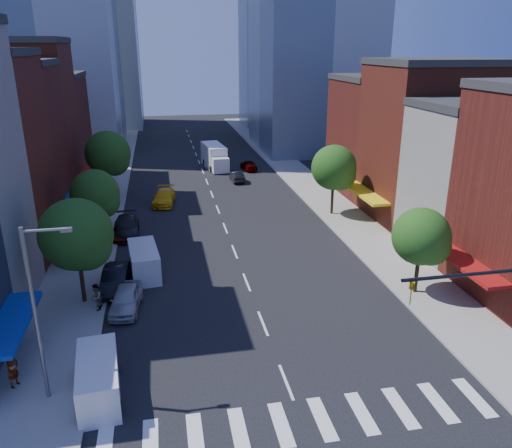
{
  "coord_description": "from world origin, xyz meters",
  "views": [
    {
      "loc": [
        -5.74,
        -21.21,
        16.66
      ],
      "look_at": [
        0.49,
        10.87,
        5.0
      ],
      "focal_mm": 35.0,
      "sensor_mm": 36.0,
      "label": 1
    }
  ],
  "objects_px": {
    "parked_car_front": "(126,299)",
    "parked_car_rear": "(127,227)",
    "parked_car_second": "(116,279)",
    "traffic_car_far": "(249,165)",
    "traffic_car_oncoming": "(237,176)",
    "pedestrian_far": "(96,297)",
    "cargo_van_near": "(98,380)",
    "pedestrian_near": "(13,370)",
    "box_truck": "(215,157)",
    "taxi": "(164,197)",
    "parked_car_third": "(124,230)",
    "cargo_van_far": "(144,262)"
  },
  "relations": [
    {
      "from": "parked_car_rear",
      "to": "parked_car_second",
      "type": "bearing_deg",
      "value": -94.23
    },
    {
      "from": "parked_car_second",
      "to": "traffic_car_far",
      "type": "relative_size",
      "value": 1.19
    },
    {
      "from": "parked_car_second",
      "to": "pedestrian_near",
      "type": "xyz_separation_m",
      "value": [
        -4.34,
        -10.57,
        0.32
      ]
    },
    {
      "from": "parked_car_third",
      "to": "traffic_car_oncoming",
      "type": "relative_size",
      "value": 1.14
    },
    {
      "from": "box_truck",
      "to": "parked_car_third",
      "type": "bearing_deg",
      "value": -119.93
    },
    {
      "from": "pedestrian_near",
      "to": "pedestrian_far",
      "type": "distance_m",
      "value": 8.13
    },
    {
      "from": "cargo_van_far",
      "to": "box_truck",
      "type": "relative_size",
      "value": 0.63
    },
    {
      "from": "parked_car_third",
      "to": "box_truck",
      "type": "xyz_separation_m",
      "value": [
        11.45,
        26.29,
        0.91
      ]
    },
    {
      "from": "parked_car_third",
      "to": "box_truck",
      "type": "height_order",
      "value": "box_truck"
    },
    {
      "from": "cargo_van_near",
      "to": "cargo_van_far",
      "type": "distance_m",
      "value": 14.34
    },
    {
      "from": "parked_car_front",
      "to": "pedestrian_near",
      "type": "relative_size",
      "value": 2.33
    },
    {
      "from": "parked_car_front",
      "to": "cargo_van_far",
      "type": "distance_m",
      "value": 5.43
    },
    {
      "from": "parked_car_third",
      "to": "taxi",
      "type": "bearing_deg",
      "value": 72.84
    },
    {
      "from": "parked_car_rear",
      "to": "box_truck",
      "type": "height_order",
      "value": "box_truck"
    },
    {
      "from": "pedestrian_near",
      "to": "box_truck",
      "type": "bearing_deg",
      "value": 9.04
    },
    {
      "from": "parked_car_second",
      "to": "traffic_car_far",
      "type": "height_order",
      "value": "parked_car_second"
    },
    {
      "from": "cargo_van_near",
      "to": "traffic_car_oncoming",
      "type": "distance_m",
      "value": 42.95
    },
    {
      "from": "parked_car_rear",
      "to": "box_truck",
      "type": "relative_size",
      "value": 0.67
    },
    {
      "from": "pedestrian_far",
      "to": "cargo_van_far",
      "type": "bearing_deg",
      "value": 153.74
    },
    {
      "from": "parked_car_third",
      "to": "traffic_car_oncoming",
      "type": "bearing_deg",
      "value": 57.76
    },
    {
      "from": "pedestrian_near",
      "to": "parked_car_third",
      "type": "bearing_deg",
      "value": 15.87
    },
    {
      "from": "taxi",
      "to": "box_truck",
      "type": "relative_size",
      "value": 0.65
    },
    {
      "from": "parked_car_front",
      "to": "cargo_van_far",
      "type": "relative_size",
      "value": 0.86
    },
    {
      "from": "parked_car_front",
      "to": "parked_car_rear",
      "type": "xyz_separation_m",
      "value": [
        -0.62,
        14.42,
        0.03
      ]
    },
    {
      "from": "parked_car_second",
      "to": "cargo_van_near",
      "type": "relative_size",
      "value": 0.97
    },
    {
      "from": "cargo_van_near",
      "to": "traffic_car_oncoming",
      "type": "height_order",
      "value": "cargo_van_near"
    },
    {
      "from": "cargo_van_near",
      "to": "pedestrian_near",
      "type": "distance_m",
      "value": 4.62
    },
    {
      "from": "parked_car_third",
      "to": "traffic_car_oncoming",
      "type": "xyz_separation_m",
      "value": [
        13.36,
        17.99,
        0.02
      ]
    },
    {
      "from": "parked_car_third",
      "to": "cargo_van_near",
      "type": "height_order",
      "value": "cargo_van_near"
    },
    {
      "from": "box_truck",
      "to": "pedestrian_near",
      "type": "xyz_separation_m",
      "value": [
        -15.78,
        -47.55,
        -0.43
      ]
    },
    {
      "from": "parked_car_front",
      "to": "parked_car_rear",
      "type": "relative_size",
      "value": 0.82
    },
    {
      "from": "parked_car_second",
      "to": "traffic_car_oncoming",
      "type": "bearing_deg",
      "value": 70.48
    },
    {
      "from": "cargo_van_far",
      "to": "box_truck",
      "type": "height_order",
      "value": "box_truck"
    },
    {
      "from": "parked_car_rear",
      "to": "cargo_van_near",
      "type": "height_order",
      "value": "cargo_van_near"
    },
    {
      "from": "parked_car_rear",
      "to": "cargo_van_near",
      "type": "relative_size",
      "value": 1.1
    },
    {
      "from": "parked_car_front",
      "to": "traffic_car_far",
      "type": "xyz_separation_m",
      "value": [
        15.14,
        37.94,
        -0.07
      ]
    },
    {
      "from": "traffic_car_oncoming",
      "to": "pedestrian_far",
      "type": "relative_size",
      "value": 2.22
    },
    {
      "from": "taxi",
      "to": "traffic_car_far",
      "type": "height_order",
      "value": "taxi"
    },
    {
      "from": "traffic_car_oncoming",
      "to": "cargo_van_far",
      "type": "bearing_deg",
      "value": 64.06
    },
    {
      "from": "pedestrian_near",
      "to": "pedestrian_far",
      "type": "relative_size",
      "value": 1.07
    },
    {
      "from": "taxi",
      "to": "traffic_car_far",
      "type": "distance_m",
      "value": 18.72
    },
    {
      "from": "parked_car_second",
      "to": "cargo_van_far",
      "type": "distance_m",
      "value": 2.9
    },
    {
      "from": "parked_car_third",
      "to": "box_truck",
      "type": "bearing_deg",
      "value": 70.83
    },
    {
      "from": "cargo_van_near",
      "to": "taxi",
      "type": "height_order",
      "value": "cargo_van_near"
    },
    {
      "from": "parked_car_front",
      "to": "parked_car_third",
      "type": "relative_size",
      "value": 0.99
    },
    {
      "from": "box_truck",
      "to": "traffic_car_far",
      "type": "bearing_deg",
      "value": -32.86
    },
    {
      "from": "parked_car_rear",
      "to": "traffic_car_far",
      "type": "height_order",
      "value": "parked_car_rear"
    },
    {
      "from": "traffic_car_oncoming",
      "to": "pedestrian_near",
      "type": "bearing_deg",
      "value": 62.88
    },
    {
      "from": "parked_car_rear",
      "to": "traffic_car_far",
      "type": "xyz_separation_m",
      "value": [
        15.75,
        23.51,
        -0.11
      ]
    },
    {
      "from": "parked_car_front",
      "to": "cargo_van_far",
      "type": "height_order",
      "value": "cargo_van_far"
    }
  ]
}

